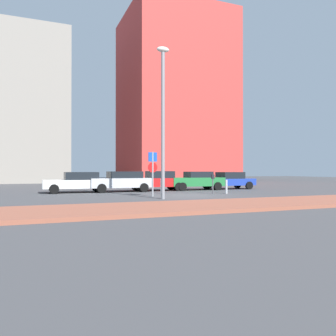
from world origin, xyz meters
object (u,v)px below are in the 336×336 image
object	(u,v)px
parked_car_red	(158,181)
parking_sign_post	(153,168)
parked_car_blue	(228,180)
parked_car_silver	(121,181)
street_lamp	(163,111)
parked_car_green	(196,180)
traffic_bollard_mid	(162,186)
traffic_bollard_near	(226,187)
parked_car_white	(78,182)
parking_meter	(213,181)

from	to	relation	value
parked_car_red	parking_sign_post	distance (m)	6.01
parking_sign_post	parked_car_blue	bearing A→B (deg)	32.27
parked_car_silver	street_lamp	distance (m)	8.13
parked_car_green	parked_car_blue	size ratio (longest dim) A/B	0.99
parked_car_silver	traffic_bollard_mid	bearing A→B (deg)	-53.89
parked_car_blue	parking_sign_post	xyz separation A→B (m)	(-8.62, -5.44, 0.94)
parking_sign_post	traffic_bollard_near	distance (m)	5.57
parked_car_white	street_lamp	bearing A→B (deg)	-63.71
parking_meter	traffic_bollard_near	size ratio (longest dim) A/B	1.38
parked_car_red	parking_sign_post	world-z (taller)	parking_sign_post
parked_car_white	parking_meter	distance (m)	9.41
parked_car_white	street_lamp	world-z (taller)	street_lamp
street_lamp	parked_car_silver	bearing A→B (deg)	94.22
parked_car_red	parked_car_white	bearing A→B (deg)	-179.34
parking_sign_post	traffic_bollard_near	bearing A→B (deg)	5.48
street_lamp	traffic_bollard_near	world-z (taller)	street_lamp
parked_car_blue	parking_sign_post	bearing A→B (deg)	-147.73
parked_car_silver	parked_car_green	size ratio (longest dim) A/B	1.00
parked_car_blue	parked_car_silver	bearing A→B (deg)	-178.33
parked_car_silver	street_lamp	bearing A→B (deg)	-85.78
parked_car_white	street_lamp	xyz separation A→B (m)	(3.60, -7.29, 4.03)
parking_meter	traffic_bollard_near	xyz separation A→B (m)	(0.98, -0.09, -0.37)
parked_car_red	traffic_bollard_mid	bearing A→B (deg)	-105.44
parked_car_silver	parked_car_blue	bearing A→B (deg)	1.67
parking_sign_post	parked_car_green	bearing A→B (deg)	43.30
parking_sign_post	traffic_bollard_mid	size ratio (longest dim) A/B	2.65
parked_car_white	traffic_bollard_mid	xyz separation A→B (m)	(5.13, -3.05, -0.25)
traffic_bollard_near	parked_car_green	bearing A→B (deg)	88.35
parked_car_red	parked_car_green	bearing A→B (deg)	-4.42
parked_car_silver	parking_sign_post	xyz separation A→B (m)	(0.59, -5.17, 0.88)
parked_car_red	traffic_bollard_mid	xyz separation A→B (m)	(-0.86, -3.12, -0.27)
parking_meter	traffic_bollard_near	distance (m)	1.05
parked_car_silver	parking_meter	world-z (taller)	parked_car_silver
parked_car_silver	parked_car_red	world-z (taller)	parked_car_red
parking_meter	parked_car_green	bearing A→B (deg)	76.40
parked_car_white	parked_car_silver	distance (m)	3.09
parking_sign_post	street_lamp	distance (m)	3.64
parked_car_red	parked_car_green	world-z (taller)	parked_car_red
parking_sign_post	parking_meter	xyz separation A→B (m)	(4.43, 0.61, -0.83)
parked_car_silver	parking_sign_post	size ratio (longest dim) A/B	1.69
parking_meter	traffic_bollard_mid	size ratio (longest dim) A/B	1.28
parked_car_white	parked_car_silver	xyz separation A→B (m)	(3.08, -0.23, 0.03)
parked_car_white	parking_sign_post	distance (m)	6.60
parked_car_red	traffic_bollard_near	xyz separation A→B (m)	(3.08, -4.95, -0.31)
parked_car_green	traffic_bollard_near	world-z (taller)	parked_car_green
traffic_bollard_near	parked_car_blue	bearing A→B (deg)	56.89
traffic_bollard_near	parked_car_silver	bearing A→B (deg)	142.19
parked_car_blue	parking_meter	distance (m)	6.40
parked_car_white	parking_meter	bearing A→B (deg)	-30.63
traffic_bollard_mid	traffic_bollard_near	bearing A→B (deg)	-24.98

